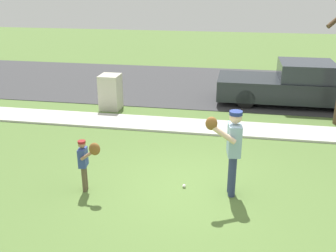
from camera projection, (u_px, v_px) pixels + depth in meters
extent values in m
plane|color=#567538|center=(205.00, 129.00, 11.20)|extent=(48.00, 48.00, 0.00)
cube|color=beige|center=(205.00, 127.00, 11.28)|extent=(36.00, 1.20, 0.06)
cube|color=#38383A|center=(216.00, 86.00, 15.89)|extent=(36.00, 6.80, 0.02)
cylinder|color=navy|center=(232.00, 176.00, 7.53)|extent=(0.14, 0.14, 0.88)
cylinder|color=navy|center=(231.00, 172.00, 7.69)|extent=(0.14, 0.14, 0.88)
cube|color=#8CADC6|center=(234.00, 140.00, 7.35)|extent=(0.29, 0.45, 0.62)
sphere|color=beige|center=(236.00, 118.00, 7.19)|extent=(0.24, 0.24, 0.24)
cylinder|color=navy|center=(236.00, 113.00, 7.16)|extent=(0.25, 0.25, 0.07)
cylinder|color=beige|center=(222.00, 134.00, 7.04)|extent=(0.55, 0.17, 0.42)
ellipsoid|color=brown|center=(211.00, 123.00, 6.98)|extent=(0.24, 0.17, 0.26)
cylinder|color=beige|center=(233.00, 134.00, 7.59)|extent=(0.10, 0.10, 0.59)
cylinder|color=brown|center=(85.00, 177.00, 7.86)|extent=(0.09, 0.09, 0.55)
cylinder|color=brown|center=(84.00, 179.00, 7.76)|extent=(0.09, 0.09, 0.55)
cube|color=#33478C|center=(83.00, 157.00, 7.65)|extent=(0.18, 0.28, 0.39)
sphere|color=#A87A5B|center=(82.00, 144.00, 7.55)|extent=(0.15, 0.15, 0.15)
cylinder|color=maroon|center=(82.00, 142.00, 7.53)|extent=(0.16, 0.16, 0.04)
cylinder|color=#A87A5B|center=(85.00, 153.00, 7.80)|extent=(0.06, 0.06, 0.37)
cylinder|color=#A87A5B|center=(89.00, 155.00, 7.44)|extent=(0.34, 0.11, 0.26)
ellipsoid|color=brown|center=(95.00, 149.00, 7.39)|extent=(0.24, 0.17, 0.26)
sphere|color=white|center=(184.00, 186.00, 7.98)|extent=(0.07, 0.07, 0.07)
cube|color=beige|center=(111.00, 92.00, 12.80)|extent=(0.65, 0.71, 1.17)
cube|color=#23282D|center=(293.00, 89.00, 13.38)|extent=(5.20, 1.95, 0.70)
cube|color=#2D333D|center=(306.00, 71.00, 13.09)|extent=(1.82, 1.79, 0.60)
cylinder|color=black|center=(246.00, 99.00, 12.93)|extent=(0.64, 0.22, 0.64)
cylinder|color=black|center=(245.00, 86.00, 14.52)|extent=(0.64, 0.22, 0.64)
cylinder|color=black|center=(335.00, 90.00, 13.98)|extent=(0.64, 0.22, 0.64)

